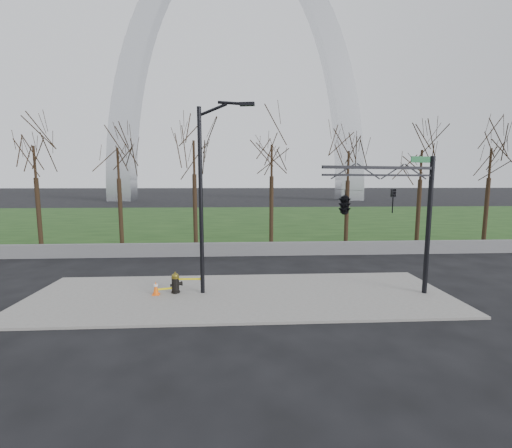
{
  "coord_description": "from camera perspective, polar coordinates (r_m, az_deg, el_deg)",
  "views": [
    {
      "loc": [
        -0.1,
        -14.05,
        4.94
      ],
      "look_at": [
        0.79,
        2.0,
        2.9
      ],
      "focal_mm": 23.5,
      "sensor_mm": 36.0,
      "label": 1
    }
  ],
  "objects": [
    {
      "name": "sidewalk",
      "position": [
        14.87,
        -2.66,
        -11.98
      ],
      "size": [
        18.0,
        6.0,
        0.1
      ],
      "primitive_type": "cube",
      "color": "slate",
      "rests_on": "ground"
    },
    {
      "name": "traffic_signal_mast",
      "position": [
        14.09,
        17.59,
        3.65
      ],
      "size": [
        5.02,
        2.54,
        6.0
      ],
      "rotation": [
        0.0,
        0.0,
        0.19
      ],
      "color": "black",
      "rests_on": "ground"
    },
    {
      "name": "caution_tape",
      "position": [
        15.19,
        -12.9,
        -9.76
      ],
      "size": [
        1.98,
        0.22,
        0.47
      ],
      "color": "yellow",
      "rests_on": "ground"
    },
    {
      "name": "gateway_arch",
      "position": [
        93.21,
        -3.24,
        24.41
      ],
      "size": [
        66.0,
        6.0,
        65.0
      ],
      "primitive_type": null,
      "color": "silver",
      "rests_on": "ground"
    },
    {
      "name": "tree_row",
      "position": [
        26.06,
        -3.8,
        5.72
      ],
      "size": [
        45.23,
        4.0,
        8.53
      ],
      "color": "black",
      "rests_on": "ground"
    },
    {
      "name": "ground",
      "position": [
        14.89,
        -2.66,
        -12.17
      ],
      "size": [
        500.0,
        500.0,
        0.0
      ],
      "primitive_type": "plane",
      "color": "black",
      "rests_on": "ground"
    },
    {
      "name": "fire_hydrant",
      "position": [
        15.28,
        -13.5,
        -9.76
      ],
      "size": [
        0.58,
        0.38,
        0.94
      ],
      "rotation": [
        0.0,
        0.0,
        0.33
      ],
      "color": "black",
      "rests_on": "sidewalk"
    },
    {
      "name": "traffic_cone",
      "position": [
        15.28,
        -16.68,
        -10.38
      ],
      "size": [
        0.34,
        0.34,
        0.6
      ],
      "rotation": [
        0.0,
        0.0,
        0.09
      ],
      "color": "#FA5C0D",
      "rests_on": "sidewalk"
    },
    {
      "name": "street_light",
      "position": [
        14.36,
        -8.53,
        6.16
      ],
      "size": [
        2.38,
        0.58,
        8.21
      ],
      "rotation": [
        0.0,
        0.0,
        -0.16
      ],
      "color": "black",
      "rests_on": "ground"
    },
    {
      "name": "guardrail",
      "position": [
        22.5,
        -2.85,
        -4.3
      ],
      "size": [
        60.0,
        0.3,
        0.9
      ],
      "primitive_type": "cube",
      "color": "#59595B",
      "rests_on": "ground"
    },
    {
      "name": "grass_strip",
      "position": [
        44.32,
        -3.01,
        0.85
      ],
      "size": [
        120.0,
        40.0,
        0.06
      ],
      "primitive_type": "cube",
      "color": "#183613",
      "rests_on": "ground"
    }
  ]
}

